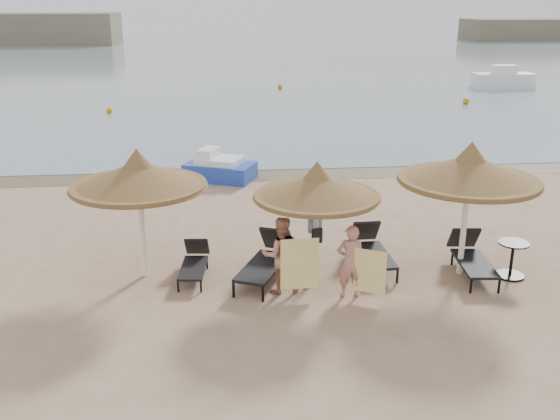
% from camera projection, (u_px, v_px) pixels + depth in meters
% --- Properties ---
extents(ground, '(160.00, 160.00, 0.00)m').
position_uv_depth(ground, '(287.00, 297.00, 12.83)').
color(ground, tan).
rests_on(ground, ground).
extents(sea, '(200.00, 140.00, 0.03)m').
position_uv_depth(sea, '(228.00, 42.00, 88.23)').
color(sea, gray).
rests_on(sea, ground).
extents(wet_sand_strip, '(200.00, 1.60, 0.01)m').
position_uv_depth(wet_sand_strip, '(259.00, 175.00, 21.69)').
color(wet_sand_strip, brown).
rests_on(wet_sand_strip, ground).
extents(far_shore, '(150.00, 54.80, 12.00)m').
position_uv_depth(far_shore, '(39.00, 22.00, 83.02)').
color(far_shore, '#776F56').
rests_on(far_shore, ground).
extents(palapa_left, '(2.91, 2.91, 2.88)m').
position_uv_depth(palapa_left, '(138.00, 176.00, 13.09)').
color(palapa_left, white).
rests_on(palapa_left, ground).
extents(palapa_center, '(2.69, 2.69, 2.67)m').
position_uv_depth(palapa_center, '(317.00, 187.00, 12.93)').
color(palapa_center, white).
rests_on(palapa_center, ground).
extents(palapa_right, '(3.03, 3.03, 3.00)m').
position_uv_depth(palapa_right, '(470.00, 170.00, 13.18)').
color(palapa_right, white).
rests_on(palapa_right, ground).
extents(lounger_far_left, '(0.67, 1.63, 0.71)m').
position_uv_depth(lounger_far_left, '(194.00, 262.00, 13.75)').
color(lounger_far_left, black).
rests_on(lounger_far_left, ground).
extents(lounger_near_left, '(1.49, 2.23, 0.95)m').
position_uv_depth(lounger_near_left, '(267.00, 259.00, 13.62)').
color(lounger_near_left, black).
rests_on(lounger_near_left, ground).
extents(lounger_near_right, '(0.71, 1.98, 0.87)m').
position_uv_depth(lounger_near_right, '(372.00, 248.00, 14.30)').
color(lounger_near_right, black).
rests_on(lounger_near_right, ground).
extents(lounger_far_right, '(0.82, 2.00, 0.87)m').
position_uv_depth(lounger_far_right, '(471.00, 256.00, 13.87)').
color(lounger_far_right, black).
rests_on(lounger_far_right, ground).
extents(side_table, '(0.66, 0.66, 0.80)m').
position_uv_depth(side_table, '(512.00, 260.00, 13.67)').
color(side_table, black).
rests_on(side_table, ground).
extents(person_left, '(0.91, 0.63, 1.91)m').
position_uv_depth(person_left, '(281.00, 249.00, 12.78)').
color(person_left, tan).
rests_on(person_left, ground).
extents(person_right, '(0.83, 0.55, 1.80)m').
position_uv_depth(person_right, '(351.00, 256.00, 12.59)').
color(person_right, tan).
rests_on(person_right, ground).
extents(towel_left, '(0.78, 0.06, 1.09)m').
position_uv_depth(towel_left, '(300.00, 264.00, 12.55)').
color(towel_left, yellow).
rests_on(towel_left, ground).
extents(towel_right, '(0.60, 0.34, 0.93)m').
position_uv_depth(towel_right, '(370.00, 272.00, 12.47)').
color(towel_right, yellow).
rests_on(towel_right, ground).
extents(bag_patterned, '(0.31, 0.14, 0.37)m').
position_uv_depth(bag_patterned, '(315.00, 224.00, 13.39)').
color(bag_patterned, white).
rests_on(bag_patterned, ground).
extents(bag_dark, '(0.24, 0.15, 0.32)m').
position_uv_depth(bag_dark, '(317.00, 236.00, 13.12)').
color(bag_dark, black).
rests_on(bag_dark, ground).
extents(pedal_boat, '(2.58, 2.10, 1.04)m').
position_uv_depth(pedal_boat, '(219.00, 168.00, 21.06)').
color(pedal_boat, '#2042B2').
rests_on(pedal_boat, ground).
extents(buoy_left, '(0.32, 0.32, 0.32)m').
position_uv_depth(buoy_left, '(109.00, 111.00, 33.20)').
color(buoy_left, '#D09407').
rests_on(buoy_left, ground).
extents(buoy_mid, '(0.34, 0.34, 0.34)m').
position_uv_depth(buoy_mid, '(280.00, 86.00, 42.26)').
color(buoy_mid, '#D09407').
rests_on(buoy_mid, ground).
extents(buoy_right, '(0.38, 0.38, 0.38)m').
position_uv_depth(buoy_right, '(466.00, 101.00, 36.12)').
color(buoy_right, '#D09407').
rests_on(buoy_right, ground).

